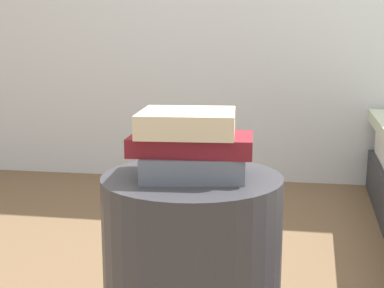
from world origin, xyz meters
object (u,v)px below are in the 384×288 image
Objects in this scene: side_table at (192,280)px; book_slate at (192,165)px; book_cream at (188,122)px; book_maroon at (194,144)px.

side_table is 2.25× the size of book_slate.
side_table is 0.39m from book_cream.
book_slate is at bearing -126.74° from book_maroon.
book_cream is at bearing 124.03° from book_slate.
book_maroon is at bearing -48.59° from side_table.
book_maroon is at bearing -39.52° from book_cream.
book_cream is at bearing 141.84° from book_maroon.
book_maroon is 0.05m from book_cream.
book_maroon is 1.28× the size of book_cream.
book_maroon is at bearing 46.39° from book_slate.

